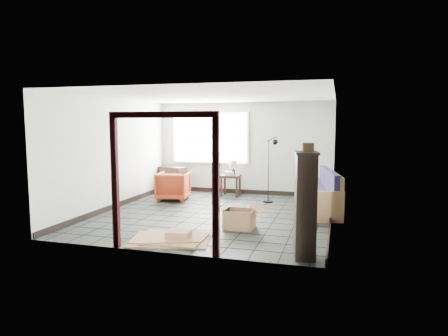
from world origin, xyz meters
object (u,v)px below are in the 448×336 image
(tall_shelf, at_px, (305,205))
(armchair, at_px, (173,185))
(side_table, at_px, (231,179))
(futon_sofa, at_px, (320,197))

(tall_shelf, bearing_deg, armchair, 125.02)
(side_table, height_order, tall_shelf, tall_shelf)
(futon_sofa, relative_size, armchair, 2.80)
(armchair, distance_m, side_table, 1.64)
(armchair, height_order, tall_shelf, tall_shelf)
(futon_sofa, bearing_deg, side_table, 140.70)
(side_table, distance_m, tall_shelf, 5.26)
(armchair, relative_size, tall_shelf, 0.51)
(futon_sofa, xyz_separation_m, side_table, (-2.47, 1.35, 0.14))
(futon_sofa, bearing_deg, armchair, 163.91)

